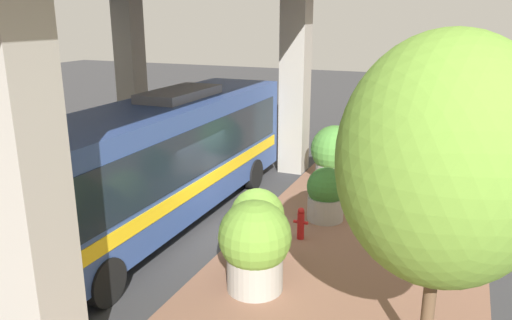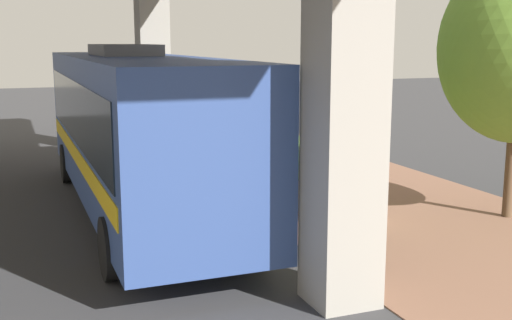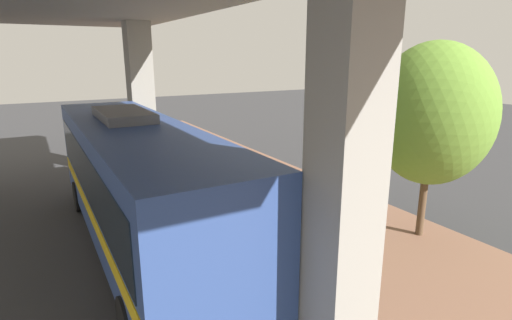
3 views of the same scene
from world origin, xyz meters
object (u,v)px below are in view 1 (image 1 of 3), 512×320
at_px(bus, 161,156).
at_px(planter_front, 334,154).
at_px(fire_hydrant, 301,223).
at_px(planter_extra, 257,223).
at_px(street_tree_near, 444,162).
at_px(planter_middle, 255,245).
at_px(planter_back, 326,194).

bearing_deg(bus, planter_front, -122.54).
xyz_separation_m(fire_hydrant, planter_extra, (0.67, 1.27, 0.40)).
bearing_deg(fire_hydrant, street_tree_near, 131.52).
height_order(planter_middle, planter_back, planter_middle).
distance_m(fire_hydrant, planter_extra, 1.49).
distance_m(planter_middle, planter_extra, 1.52).
bearing_deg(planter_middle, fire_hydrant, -92.98).
height_order(fire_hydrant, planter_extra, planter_extra).
xyz_separation_m(planter_back, planter_extra, (0.92, 2.75, 0.08)).
bearing_deg(fire_hydrant, bus, 7.15).
bearing_deg(bus, planter_extra, 165.69).
height_order(planter_front, street_tree_near, street_tree_near).
height_order(planter_middle, street_tree_near, street_tree_near).
bearing_deg(planter_extra, bus, -14.31).
relative_size(planter_back, planter_extra, 0.91).
relative_size(bus, planter_back, 7.24).
bearing_deg(bus, planter_back, -154.25).
bearing_deg(planter_back, planter_extra, 71.51).
bearing_deg(street_tree_near, planter_front, -66.75).
height_order(fire_hydrant, planter_back, planter_back).
relative_size(planter_middle, planter_back, 1.29).
height_order(planter_back, planter_extra, planter_extra).
distance_m(planter_back, street_tree_near, 6.66).
distance_m(fire_hydrant, planter_front, 4.92).
bearing_deg(planter_front, planter_middle, 91.82).
distance_m(planter_back, planter_extra, 2.90).
relative_size(bus, street_tree_near, 2.05).
xyz_separation_m(bus, planter_middle, (-3.65, 2.21, -0.92)).
relative_size(bus, planter_extra, 6.58).
bearing_deg(planter_back, street_tree_near, 120.50).
distance_m(bus, street_tree_near, 8.00).
bearing_deg(planter_front, fire_hydrant, 94.45).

